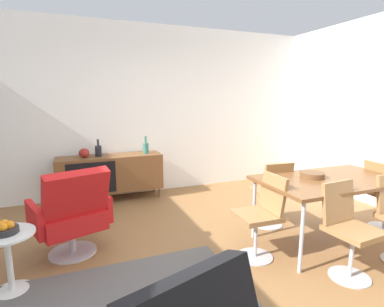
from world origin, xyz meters
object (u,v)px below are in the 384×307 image
object	(u,v)px
dining_chair_near_window	(262,213)
lounge_chair_red	(72,213)
dining_chair_back_left	(272,191)
dining_chair_far_end	(384,193)
dining_chair_front_left	(348,226)
side_table_round	(8,256)
dining_table	(331,182)
wooden_bowl_on_table	(312,175)
vase_ceramic_small	(84,153)
fruit_bowl	(5,228)
vase_sculptural_dark	(146,148)
sideboard	(111,173)
vase_cobalt	(98,151)

from	to	relation	value
dining_chair_near_window	lounge_chair_red	distance (m)	1.92
dining_chair_back_left	dining_chair_far_end	bearing A→B (deg)	-24.03
dining_chair_front_left	side_table_round	bearing A→B (deg)	163.16
dining_table	wooden_bowl_on_table	distance (m)	0.21
vase_ceramic_small	dining_chair_back_left	world-z (taller)	vase_ceramic_small
dining_chair_far_end	fruit_bowl	bearing A→B (deg)	175.96
vase_ceramic_small	fruit_bowl	distance (m)	2.19
vase_ceramic_small	dining_chair_far_end	distance (m)	4.12
dining_chair_back_left	side_table_round	xyz separation A→B (m)	(-2.81, -0.27, -0.15)
wooden_bowl_on_table	dining_chair_front_left	xyz separation A→B (m)	(-0.18, -0.66, -0.30)
dining_table	fruit_bowl	size ratio (longest dim) A/B	8.00
vase_sculptural_dark	wooden_bowl_on_table	world-z (taller)	vase_sculptural_dark
sideboard	dining_chair_far_end	xyz separation A→B (m)	(2.99, -2.35, 0.03)
vase_cobalt	fruit_bowl	size ratio (longest dim) A/B	1.34
wooden_bowl_on_table	dining_chair_front_left	bearing A→B (deg)	-105.40
dining_table	dining_chair_back_left	xyz separation A→B (m)	(-0.35, 0.56, -0.23)
vase_sculptural_dark	dining_table	bearing A→B (deg)	-57.20
vase_cobalt	side_table_round	xyz separation A→B (m)	(-0.91, -2.07, -0.49)
dining_table	dining_chair_back_left	world-z (taller)	dining_chair_back_left
dining_table	dining_chair_back_left	size ratio (longest dim) A/B	1.87
lounge_chair_red	dining_chair_near_window	bearing A→B (deg)	-22.12
dining_table	lounge_chair_red	xyz separation A→B (m)	(-2.67, 0.72, -0.23)
vase_cobalt	vase_sculptural_dark	size ratio (longest dim) A/B	0.95
vase_cobalt	fruit_bowl	distance (m)	2.27
sideboard	dining_chair_back_left	distance (m)	2.51
sideboard	dining_chair_front_left	world-z (taller)	dining_chair_front_left
vase_sculptural_dark	lounge_chair_red	world-z (taller)	vase_sculptural_dark
vase_ceramic_small	lounge_chair_red	distance (m)	1.68
dining_chair_front_left	vase_ceramic_small	bearing A→B (deg)	125.96
vase_ceramic_small	vase_sculptural_dark	bearing A→B (deg)	0.00
dining_chair_near_window	dining_chair_back_left	distance (m)	0.77
vase_ceramic_small	dining_chair_near_window	distance (m)	2.86
vase_cobalt	vase_ceramic_small	bearing A→B (deg)	180.00
vase_sculptural_dark	side_table_round	world-z (taller)	vase_sculptural_dark
sideboard	lounge_chair_red	xyz separation A→B (m)	(-0.57, -1.64, 0.03)
dining_table	lounge_chair_red	world-z (taller)	lounge_chair_red
vase_cobalt	vase_ceramic_small	world-z (taller)	vase_cobalt
dining_table	vase_cobalt	bearing A→B (deg)	133.81
wooden_bowl_on_table	side_table_round	distance (m)	3.04
vase_cobalt	dining_chair_front_left	distance (m)	3.50
dining_table	side_table_round	world-z (taller)	dining_table
dining_chair_back_left	lounge_chair_red	bearing A→B (deg)	176.00
sideboard	dining_table	distance (m)	3.17
wooden_bowl_on_table	vase_cobalt	bearing A→B (deg)	132.79
vase_cobalt	dining_chair_back_left	world-z (taller)	vase_cobalt
dining_table	dining_chair_front_left	xyz separation A→B (m)	(-0.35, -0.56, -0.23)
dining_chair_back_left	vase_ceramic_small	bearing A→B (deg)	139.63
sideboard	vase_ceramic_small	xyz separation A→B (m)	(-0.37, 0.00, 0.35)
vase_sculptural_dark	dining_chair_front_left	xyz separation A→B (m)	(1.17, -2.92, -0.34)
sideboard	dining_chair_back_left	world-z (taller)	dining_chair_back_left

